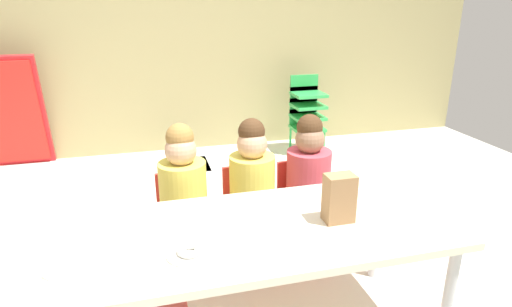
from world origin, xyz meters
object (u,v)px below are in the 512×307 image
Objects in this scene: seated_child_middle_seat at (252,181)px; paper_bag_brown at (339,198)px; paper_plate_near_edge at (190,254)px; paper_plate_center_table at (67,267)px; kid_chair_green_stack at (307,109)px; seated_child_far_right at (308,175)px; seated_child_near_camera at (183,189)px; donut_powdered_on_plate at (189,250)px; craft_table at (232,240)px.

seated_child_middle_seat is 0.69m from paper_bag_brown.
paper_plate_center_table is at bearing 175.83° from paper_plate_near_edge.
seated_child_far_right is at bearing -111.35° from kid_chair_green_stack.
seated_child_near_camera is 0.74m from paper_plate_near_edge.
paper_plate_near_edge is at bearing 0.00° from donut_powdered_on_plate.
seated_child_middle_seat reaches higher than paper_plate_center_table.
donut_powdered_on_plate is (-0.05, -0.74, 0.07)m from seated_child_near_camera.
seated_child_near_camera is 0.39m from seated_child_middle_seat.
seated_child_far_right is 1.15× the size of kid_chair_green_stack.
paper_bag_brown is at bearing 9.07° from donut_powdered_on_plate.
donut_powdered_on_plate reaches higher than paper_plate_near_edge.
craft_table is 19.90× the size of donut_powdered_on_plate.
paper_bag_brown is 1.13m from paper_plate_center_table.
seated_child_near_camera is 0.74m from donut_powdered_on_plate.
paper_plate_near_edge is (-0.44, -0.74, 0.05)m from seated_child_middle_seat.
seated_child_far_right reaches higher than paper_bag_brown.
paper_plate_near_edge and paper_plate_center_table have the same top height.
seated_child_far_right is (0.73, 0.00, 0.00)m from seated_child_near_camera.
seated_child_near_camera reaches higher than paper_plate_center_table.
paper_bag_brown reaches higher than kid_chair_green_stack.
seated_child_middle_seat is at bearing 67.72° from craft_table.
kid_chair_green_stack reaches higher than donut_powdered_on_plate.
paper_plate_center_table is at bearing -141.50° from seated_child_middle_seat.
seated_child_far_right reaches higher than donut_powdered_on_plate.
seated_child_middle_seat and seated_child_far_right have the same top height.
paper_plate_center_table is at bearing -125.10° from seated_child_near_camera.
paper_bag_brown is 0.69m from paper_plate_near_edge.
paper_plate_near_edge is (-0.78, -0.74, 0.05)m from seated_child_far_right.
seated_child_near_camera is 4.17× the size of paper_bag_brown.
craft_table is at bearing 175.92° from paper_bag_brown.
seated_child_far_right is (0.59, 0.60, 0.00)m from craft_table.
kid_chair_green_stack is at bearing 60.41° from seated_child_middle_seat.
seated_child_near_camera is at bearing 86.12° from donut_powdered_on_plate.
seated_child_middle_seat is 1.14m from paper_plate_center_table.
seated_child_near_camera is at bearing 180.00° from seated_child_middle_seat.
seated_child_far_right is at bearing 45.48° from craft_table.
paper_plate_near_edge is at bearing -120.86° from seated_child_middle_seat.
paper_bag_brown is 1.22× the size of paper_plate_center_table.
seated_child_near_camera is 5.10× the size of paper_plate_near_edge.
kid_chair_green_stack is 3.31m from paper_plate_center_table.
paper_plate_center_table is (-1.99, -2.64, 0.15)m from kid_chair_green_stack.
paper_plate_near_edge is (-0.20, -0.14, 0.05)m from craft_table.
kid_chair_green_stack reaches higher than paper_plate_near_edge.
seated_child_far_right is (0.34, 0.00, 0.00)m from seated_child_middle_seat.
seated_child_far_right reaches higher than paper_plate_near_edge.
donut_powdered_on_plate is at bearing -136.70° from seated_child_far_right.
donut_powdered_on_plate is at bearing -170.93° from paper_bag_brown.
craft_table is at bearing 35.78° from paper_plate_near_edge.
kid_chair_green_stack is 3.64× the size of paper_bag_brown.
donut_powdered_on_plate reaches higher than craft_table.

